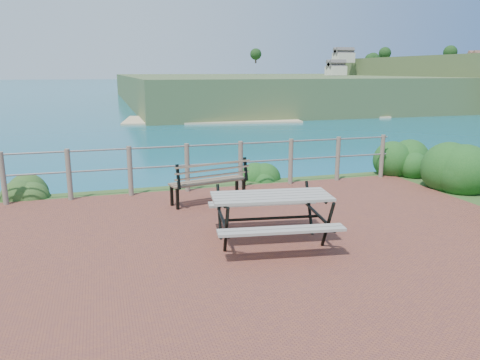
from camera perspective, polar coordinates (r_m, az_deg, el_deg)
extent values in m
cube|color=brown|center=(6.69, -1.12, -8.48)|extent=(10.00, 7.00, 0.12)
plane|color=#136C73|center=(206.01, -16.55, 12.03)|extent=(1200.00, 1200.00, 0.00)
cylinder|color=#6B5B4C|center=(9.71, -26.90, 0.17)|extent=(0.10, 0.10, 1.00)
cylinder|color=#6B5B4C|center=(9.57, -20.13, 0.62)|extent=(0.10, 0.10, 1.00)
cylinder|color=#6B5B4C|center=(9.56, -13.25, 1.08)|extent=(0.10, 0.10, 1.00)
cylinder|color=#6B5B4C|center=(9.69, -6.45, 1.51)|extent=(0.10, 0.10, 1.00)
cylinder|color=#6B5B4C|center=(9.95, 0.07, 1.90)|extent=(0.10, 0.10, 1.00)
cylinder|color=#6B5B4C|center=(10.33, 6.20, 2.25)|extent=(0.10, 0.10, 1.00)
cylinder|color=#6B5B4C|center=(10.83, 11.83, 2.55)|extent=(0.10, 0.10, 1.00)
cylinder|color=#6B5B4C|center=(11.41, 16.92, 2.80)|extent=(0.10, 0.10, 1.00)
cylinder|color=slate|center=(9.61, -6.52, 4.14)|extent=(9.40, 0.04, 0.04)
cylinder|color=slate|center=(9.68, -6.46, 1.80)|extent=(9.40, 0.04, 0.04)
cube|color=#465D2E|center=(258.44, 16.92, 10.82)|extent=(260.00, 180.00, 12.00)
cube|color=gray|center=(6.71, 3.84, -1.99)|extent=(1.78, 0.93, 0.04)
cube|color=gray|center=(6.79, 3.80, -4.29)|extent=(1.71, 0.48, 0.04)
cube|color=gray|center=(6.79, 3.80, -4.29)|extent=(1.71, 0.48, 0.04)
cylinder|color=black|center=(6.80, 3.79, -4.67)|extent=(1.45, 0.24, 0.04)
cube|color=brown|center=(8.84, -3.87, -0.17)|extent=(1.54, 0.70, 0.03)
cube|color=brown|center=(8.78, -3.89, 1.49)|extent=(1.48, 0.44, 0.34)
cube|color=black|center=(8.89, -3.84, -1.46)|extent=(0.06, 0.07, 0.41)
cube|color=black|center=(8.89, -3.84, -1.46)|extent=(0.06, 0.07, 0.41)
cube|color=black|center=(8.89, -3.84, -1.46)|extent=(0.06, 0.07, 0.41)
cube|color=black|center=(8.89, -3.84, -1.46)|extent=(0.06, 0.07, 0.41)
ellipsoid|color=#154618|center=(11.09, 25.63, -0.99)|extent=(1.28, 1.28, 1.81)
ellipsoid|color=#154618|center=(12.05, 19.34, 0.62)|extent=(1.05, 1.05, 1.50)
ellipsoid|color=#254A1B|center=(10.47, -24.86, -1.69)|extent=(0.87, 0.87, 0.65)
ellipsoid|color=#154618|center=(10.94, 2.82, 0.15)|extent=(0.79, 0.79, 0.54)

